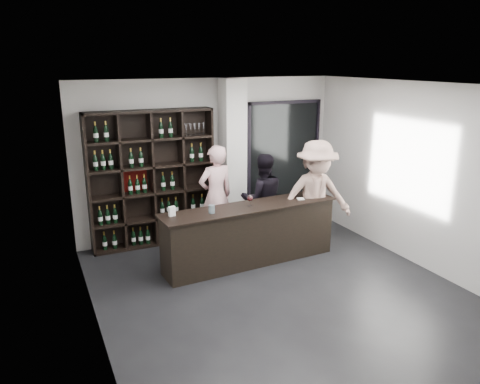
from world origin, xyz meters
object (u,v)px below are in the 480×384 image
wine_shelf (152,179)px  customer (316,198)px  taster_pink (216,196)px  tasting_counter (250,234)px  taster_black (262,199)px

wine_shelf → customer: 2.85m
wine_shelf → taster_pink: (1.00, -0.49, -0.30)m
wine_shelf → tasting_counter: bearing=-50.6°
wine_shelf → taster_black: 1.98m
wine_shelf → taster_black: wine_shelf is taller
taster_black → customer: customer is taller
tasting_counter → taster_pink: taster_pink is taller
tasting_counter → taster_black: bearing=47.5°
taster_pink → customer: 1.74m
wine_shelf → taster_black: size_ratio=1.47×
tasting_counter → taster_pink: (-0.20, 0.98, 0.41)m
taster_black → taster_pink: bearing=-2.2°
taster_black → customer: bearing=140.0°
wine_shelf → taster_black: bearing=-21.6°
tasting_counter → customer: bearing=-5.9°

